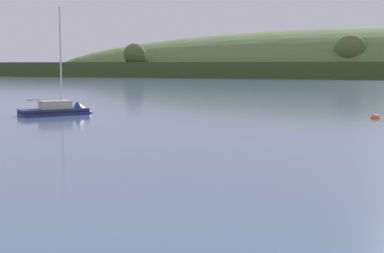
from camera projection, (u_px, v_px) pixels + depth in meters
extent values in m
cube|color=#3C4E24|center=(380.00, 70.00, 217.39)|extent=(416.91, 74.01, 5.75)
sphere|color=#4C5B33|center=(134.00, 55.00, 243.16)|extent=(9.25, 9.25, 9.25)
sphere|color=#4C5B33|center=(350.00, 51.00, 209.02)|extent=(11.45, 11.45, 11.45)
cube|color=navy|center=(54.00, 114.00, 54.67)|extent=(5.49, 6.38, 1.06)
cone|color=navy|center=(85.00, 113.00, 56.29)|extent=(2.67, 2.54, 2.17)
cube|color=black|center=(54.00, 112.00, 54.64)|extent=(5.51, 6.39, 0.12)
cube|color=#BCB299|center=(55.00, 105.00, 54.65)|extent=(2.89, 3.18, 0.75)
cylinder|color=silver|center=(61.00, 58.00, 54.52)|extent=(0.16, 0.16, 9.44)
cylinder|color=silver|center=(44.00, 99.00, 54.07)|extent=(2.02, 2.73, 0.13)
sphere|color=#EA5B19|center=(375.00, 119.00, 50.96)|extent=(0.79, 0.79, 0.79)
cylinder|color=black|center=(375.00, 114.00, 50.92)|extent=(0.04, 0.04, 0.08)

